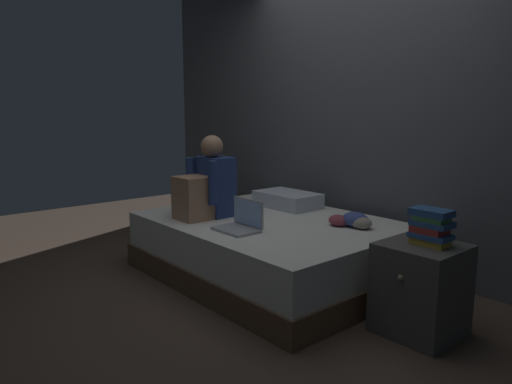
{
  "coord_description": "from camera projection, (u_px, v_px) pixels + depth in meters",
  "views": [
    {
      "loc": [
        2.47,
        -2.13,
        1.31
      ],
      "look_at": [
        -0.15,
        0.1,
        0.71
      ],
      "focal_mm": 32.96,
      "sensor_mm": 36.0,
      "label": 1
    }
  ],
  "objects": [
    {
      "name": "ground_plane",
      "position": [
        259.0,
        292.0,
        3.44
      ],
      "size": [
        8.0,
        8.0,
        0.0
      ],
      "primitive_type": "plane",
      "color": "#47382D"
    },
    {
      "name": "wall_back",
      "position": [
        366.0,
        106.0,
        3.97
      ],
      "size": [
        5.6,
        0.1,
        2.7
      ],
      "primitive_type": "cube",
      "color": "#4C4F54",
      "rests_on": "ground_plane"
    },
    {
      "name": "bed",
      "position": [
        271.0,
        248.0,
        3.74
      ],
      "size": [
        2.0,
        1.5,
        0.46
      ],
      "color": "brown",
      "rests_on": "ground_plane"
    },
    {
      "name": "nightstand",
      "position": [
        421.0,
        289.0,
        2.77
      ],
      "size": [
        0.44,
        0.46,
        0.54
      ],
      "color": "#474442",
      "rests_on": "ground_plane"
    },
    {
      "name": "person_sitting",
      "position": [
        206.0,
        186.0,
        3.76
      ],
      "size": [
        0.39,
        0.44,
        0.66
      ],
      "color": "navy",
      "rests_on": "bed"
    },
    {
      "name": "laptop",
      "position": [
        241.0,
        223.0,
        3.36
      ],
      "size": [
        0.32,
        0.23,
        0.22
      ],
      "color": "#9EA0A5",
      "rests_on": "bed"
    },
    {
      "name": "pillow",
      "position": [
        287.0,
        200.0,
        4.19
      ],
      "size": [
        0.56,
        0.36,
        0.13
      ],
      "primitive_type": "cube",
      "color": "silver",
      "rests_on": "bed"
    },
    {
      "name": "book_stack",
      "position": [
        431.0,
        227.0,
        2.7
      ],
      "size": [
        0.24,
        0.16,
        0.21
      ],
      "color": "gold",
      "rests_on": "nightstand"
    },
    {
      "name": "clothes_pile",
      "position": [
        353.0,
        220.0,
        3.45
      ],
      "size": [
        0.32,
        0.22,
        0.11
      ],
      "color": "gray",
      "rests_on": "bed"
    }
  ]
}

